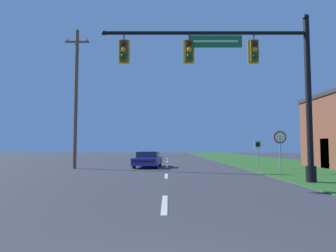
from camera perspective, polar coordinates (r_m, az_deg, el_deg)
grass_verge_right at (r=34.04m, az=18.10°, el=-6.45°), size 10.00×110.00×0.04m
road_center_line at (r=24.42m, az=-0.04°, el=-7.71°), size 0.16×34.80×0.01m
signal_mast at (r=14.14m, az=15.51°, el=9.18°), size 9.56×0.47×7.60m
car_ahead at (r=23.59m, az=-3.68°, el=-6.38°), size 2.15×4.47×1.19m
stop_sign at (r=19.29m, az=20.75°, el=-2.91°), size 0.76×0.07×2.50m
route_sign_post at (r=23.14m, az=16.94°, el=-3.97°), size 0.55×0.06×2.03m
utility_pole_near at (r=23.42m, az=-16.95°, el=5.46°), size 1.80×0.26×10.41m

